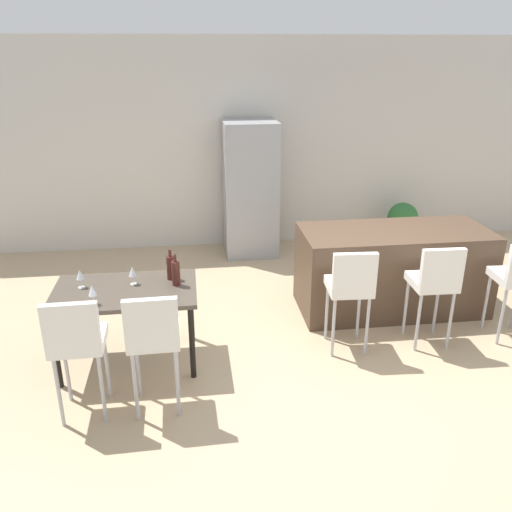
# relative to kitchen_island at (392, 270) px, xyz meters

# --- Properties ---
(ground_plane) EXTENTS (10.00, 10.00, 0.00)m
(ground_plane) POSITION_rel_kitchen_island_xyz_m (-0.71, -0.64, -0.46)
(ground_plane) COLOR tan
(back_wall) EXTENTS (10.00, 0.12, 2.90)m
(back_wall) POSITION_rel_kitchen_island_xyz_m (-0.71, 2.37, 0.99)
(back_wall) COLOR beige
(back_wall) RESTS_ON ground_plane
(kitchen_island) EXTENTS (2.02, 0.87, 0.92)m
(kitchen_island) POSITION_rel_kitchen_island_xyz_m (0.00, 0.00, 0.00)
(kitchen_island) COLOR #4C3828
(kitchen_island) RESTS_ON ground_plane
(bar_chair_left) EXTENTS (0.42, 0.42, 1.05)m
(bar_chair_left) POSITION_rel_kitchen_island_xyz_m (-0.73, -0.82, 0.24)
(bar_chair_left) COLOR white
(bar_chair_left) RESTS_ON ground_plane
(bar_chair_middle) EXTENTS (0.41, 0.41, 1.05)m
(bar_chair_middle) POSITION_rel_kitchen_island_xyz_m (0.09, -0.82, 0.24)
(bar_chair_middle) COLOR white
(bar_chair_middle) RESTS_ON ground_plane
(dining_table) EXTENTS (1.27, 0.78, 0.74)m
(dining_table) POSITION_rel_kitchen_island_xyz_m (-2.79, -0.75, 0.20)
(dining_table) COLOR #4C4238
(dining_table) RESTS_ON ground_plane
(dining_chair_near) EXTENTS (0.41, 0.41, 1.05)m
(dining_chair_near) POSITION_rel_kitchen_island_xyz_m (-3.07, -1.50, 0.24)
(dining_chair_near) COLOR white
(dining_chair_near) RESTS_ON ground_plane
(dining_chair_far) EXTENTS (0.41, 0.41, 1.05)m
(dining_chair_far) POSITION_rel_kitchen_island_xyz_m (-2.50, -1.50, 0.24)
(dining_chair_far) COLOR white
(dining_chair_far) RESTS_ON ground_plane
(wine_bottle_inner) EXTENTS (0.08, 0.08, 0.29)m
(wine_bottle_inner) POSITION_rel_kitchen_island_xyz_m (-2.38, -0.56, 0.40)
(wine_bottle_inner) COLOR #471E19
(wine_bottle_inner) RESTS_ON dining_table
(wine_bottle_right) EXTENTS (0.07, 0.07, 0.30)m
(wine_bottle_right) POSITION_rel_kitchen_island_xyz_m (-2.33, -0.71, 0.40)
(wine_bottle_right) COLOR #471E19
(wine_bottle_right) RESTS_ON dining_table
(wine_glass_left) EXTENTS (0.07, 0.07, 0.17)m
(wine_glass_left) POSITION_rel_kitchen_island_xyz_m (-3.01, -1.01, 0.40)
(wine_glass_left) COLOR silver
(wine_glass_left) RESTS_ON dining_table
(wine_glass_middle) EXTENTS (0.07, 0.07, 0.17)m
(wine_glass_middle) POSITION_rel_kitchen_island_xyz_m (-3.17, -0.65, 0.40)
(wine_glass_middle) COLOR silver
(wine_glass_middle) RESTS_ON dining_table
(wine_glass_far) EXTENTS (0.07, 0.07, 0.17)m
(wine_glass_far) POSITION_rel_kitchen_island_xyz_m (-2.72, -0.64, 0.40)
(wine_glass_far) COLOR silver
(wine_glass_far) RESTS_ON dining_table
(refrigerator) EXTENTS (0.72, 0.68, 1.84)m
(refrigerator) POSITION_rel_kitchen_island_xyz_m (-1.34, 1.93, 0.46)
(refrigerator) COLOR #939699
(refrigerator) RESTS_ON ground_plane
(potted_plant) EXTENTS (0.44, 0.44, 0.64)m
(potted_plant) POSITION_rel_kitchen_island_xyz_m (0.90, 1.92, -0.08)
(potted_plant) COLOR #996B4C
(potted_plant) RESTS_ON ground_plane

